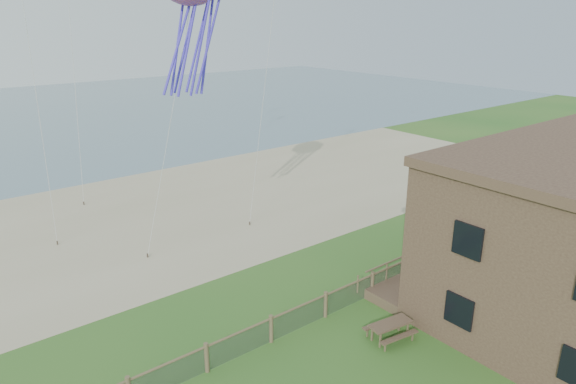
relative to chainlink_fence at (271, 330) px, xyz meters
name	(u,v)px	position (x,y,z in m)	size (l,w,h in m)	color
sand_beach	(123,224)	(0.00, 16.00, -0.55)	(72.00, 20.00, 0.02)	tan
chainlink_fence	(271,330)	(0.00, 0.00, 0.00)	(36.20, 0.20, 1.25)	brown
motel_deck	(474,257)	(13.00, -1.00, -0.30)	(15.00, 2.00, 0.50)	brown
picnic_table	(390,330)	(3.99, -2.88, -0.16)	(1.86, 1.41, 0.79)	brown
octopus_kite	(192,19)	(1.27, 7.52, 12.00)	(3.35, 2.37, 6.90)	#FE4928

